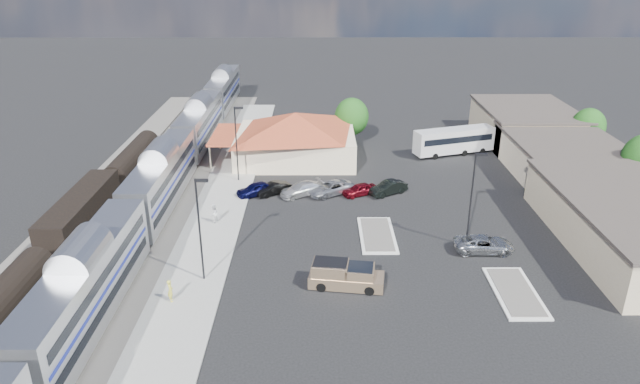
{
  "coord_description": "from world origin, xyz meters",
  "views": [
    {
      "loc": [
        -1.58,
        -46.42,
        24.88
      ],
      "look_at": [
        -1.43,
        6.09,
        2.8
      ],
      "focal_mm": 32.0,
      "sensor_mm": 36.0,
      "label": 1
    }
  ],
  "objects_px": {
    "pickup_truck": "(347,276)",
    "coach_bus": "(454,140)",
    "station_depot": "(295,136)",
    "suv": "(484,244)"
  },
  "relations": [
    {
      "from": "pickup_truck",
      "to": "coach_bus",
      "type": "xyz_separation_m",
      "value": [
        15.73,
        32.71,
        1.04
      ]
    },
    {
      "from": "station_depot",
      "to": "suv",
      "type": "relative_size",
      "value": 3.45
    },
    {
      "from": "suv",
      "to": "coach_bus",
      "type": "relative_size",
      "value": 0.48
    },
    {
      "from": "station_depot",
      "to": "suv",
      "type": "bearing_deg",
      "value": -54.61
    },
    {
      "from": "pickup_truck",
      "to": "coach_bus",
      "type": "height_order",
      "value": "coach_bus"
    },
    {
      "from": "suv",
      "to": "coach_bus",
      "type": "distance_m",
      "value": 27.12
    },
    {
      "from": "suv",
      "to": "coach_bus",
      "type": "height_order",
      "value": "coach_bus"
    },
    {
      "from": "station_depot",
      "to": "coach_bus",
      "type": "height_order",
      "value": "station_depot"
    },
    {
      "from": "pickup_truck",
      "to": "coach_bus",
      "type": "distance_m",
      "value": 36.31
    },
    {
      "from": "station_depot",
      "to": "coach_bus",
      "type": "distance_m",
      "value": 21.06
    }
  ]
}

